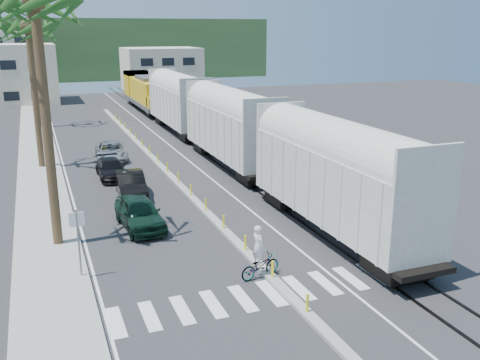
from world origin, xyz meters
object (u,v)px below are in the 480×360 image
car_lead (140,213)px  car_second (131,184)px  street_sign (78,234)px  cyclist (260,261)px

car_lead → car_second: 5.63m
car_second → street_sign: bearing=-106.9°
street_sign → car_second: (3.94, 10.63, -1.21)m
street_sign → car_second: bearing=69.7°
car_second → cyclist: (2.98, -13.16, -0.05)m
car_lead → car_second: bearing=80.3°
street_sign → cyclist: (6.93, -2.53, -1.25)m
car_second → cyclist: size_ratio=2.06×
cyclist → street_sign: bearing=54.9°
cyclist → car_lead: bearing=9.9°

